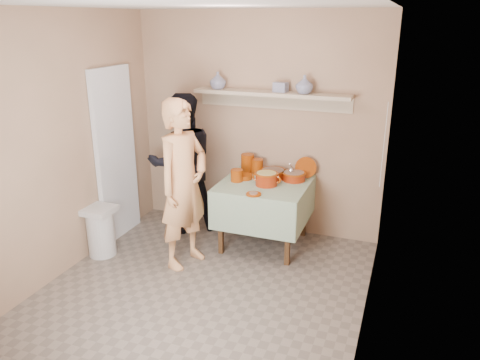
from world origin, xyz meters
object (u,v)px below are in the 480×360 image
at_px(person_helper, 182,163).
at_px(trash_bin, 101,231).
at_px(serving_table, 265,192).
at_px(person_cook, 183,185).
at_px(cazuela_rice, 266,178).

relative_size(person_helper, trash_bin, 3.02).
bearing_deg(person_helper, serving_table, 139.85).
height_order(person_cook, trash_bin, person_cook).
bearing_deg(person_helper, person_cook, 82.13).
distance_m(person_cook, cazuela_rice, 0.93).
relative_size(serving_table, trash_bin, 1.74).
relative_size(cazuela_rice, trash_bin, 0.59).
height_order(serving_table, trash_bin, serving_table).
distance_m(person_helper, cazuela_rice, 1.12).
xyz_separation_m(person_cook, serving_table, (0.66, 0.70, -0.24)).
relative_size(person_helper, cazuela_rice, 5.12).
bearing_deg(cazuela_rice, person_cook, -138.56).
relative_size(person_cook, serving_table, 1.82).
relative_size(person_cook, cazuela_rice, 5.37).
xyz_separation_m(person_cook, trash_bin, (-0.95, -0.17, -0.60)).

